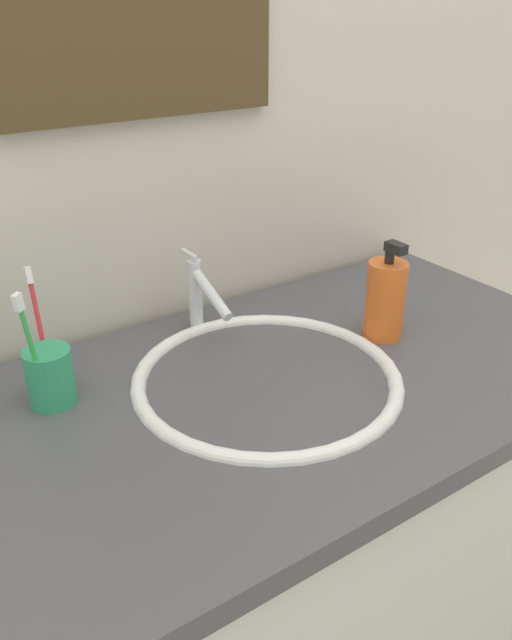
% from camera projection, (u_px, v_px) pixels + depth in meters
% --- Properties ---
extents(tiled_wall_back, '(2.44, 0.04, 2.40)m').
position_uv_depth(tiled_wall_back, '(139.00, 140.00, 1.07)').
color(tiled_wall_back, beige).
rests_on(tiled_wall_back, ground).
extents(vanity_counter, '(1.24, 0.59, 0.88)m').
position_uv_depth(vanity_counter, '(253.00, 598.00, 1.17)').
color(vanity_counter, silver).
rests_on(vanity_counter, ground).
extents(sink_basin, '(0.42, 0.42, 0.13)m').
position_uv_depth(sink_basin, '(267.00, 404.00, 1.02)').
color(sink_basin, white).
rests_on(sink_basin, vanity_counter).
extents(faucet, '(0.02, 0.15, 0.14)m').
position_uv_depth(faucet, '(200.00, 293.00, 1.12)').
color(faucet, silver).
rests_on(faucet, sink_basin).
extents(toothbrush_cup, '(0.07, 0.07, 0.09)m').
position_uv_depth(toothbrush_cup, '(50.00, 377.00, 0.93)').
color(toothbrush_cup, '#2D9966').
rests_on(toothbrush_cup, vanity_counter).
extents(toothbrush_green, '(0.03, 0.02, 0.19)m').
position_uv_depth(toothbrush_green, '(31.00, 345.00, 0.87)').
color(toothbrush_green, green).
rests_on(toothbrush_green, toothbrush_cup).
extents(toothbrush_red, '(0.01, 0.05, 0.18)m').
position_uv_depth(toothbrush_red, '(39.00, 322.00, 0.93)').
color(toothbrush_red, red).
rests_on(toothbrush_red, toothbrush_cup).
extents(soap_dispenser, '(0.07, 0.07, 0.17)m').
position_uv_depth(soap_dispenser, '(385.00, 299.00, 1.10)').
color(soap_dispenser, orange).
rests_on(soap_dispenser, vanity_counter).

